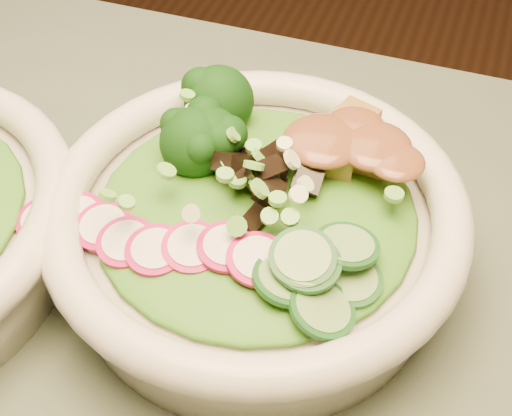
% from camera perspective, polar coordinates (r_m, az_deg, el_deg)
% --- Properties ---
extents(salad_bowl, '(0.29, 0.29, 0.08)m').
position_cam_1_polar(salad_bowl, '(0.50, -0.00, -1.64)').
color(salad_bowl, silver).
rests_on(salad_bowl, dining_table).
extents(lettuce_bed, '(0.22, 0.22, 0.03)m').
position_cam_1_polar(lettuce_bed, '(0.49, 0.00, 0.08)').
color(lettuce_bed, '#2F6B16').
rests_on(lettuce_bed, salad_bowl).
extents(broccoli_florets, '(0.10, 0.09, 0.05)m').
position_cam_1_polar(broccoli_florets, '(0.52, -3.94, 6.12)').
color(broccoli_florets, black).
rests_on(broccoli_florets, salad_bowl).
extents(radish_slices, '(0.12, 0.06, 0.02)m').
position_cam_1_polar(radish_slices, '(0.46, -7.66, -2.93)').
color(radish_slices, '#B10D4E').
rests_on(radish_slices, salad_bowl).
extents(cucumber_slices, '(0.09, 0.09, 0.04)m').
position_cam_1_polar(cucumber_slices, '(0.44, 4.39, -4.64)').
color(cucumber_slices, '#72A45B').
rests_on(cucumber_slices, salad_bowl).
extents(mushroom_heap, '(0.09, 0.09, 0.04)m').
position_cam_1_polar(mushroom_heap, '(0.48, 1.38, 1.93)').
color(mushroom_heap, black).
rests_on(mushroom_heap, salad_bowl).
extents(tofu_cubes, '(0.11, 0.08, 0.04)m').
position_cam_1_polar(tofu_cubes, '(0.50, 6.95, 3.78)').
color(tofu_cubes, olive).
rests_on(tofu_cubes, salad_bowl).
extents(peanut_sauce, '(0.08, 0.06, 0.02)m').
position_cam_1_polar(peanut_sauce, '(0.49, 7.09, 4.98)').
color(peanut_sauce, brown).
rests_on(peanut_sauce, tofu_cubes).
extents(scallion_garnish, '(0.21, 0.21, 0.03)m').
position_cam_1_polar(scallion_garnish, '(0.47, 0.00, 2.33)').
color(scallion_garnish, '#6AB941').
rests_on(scallion_garnish, salad_bowl).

